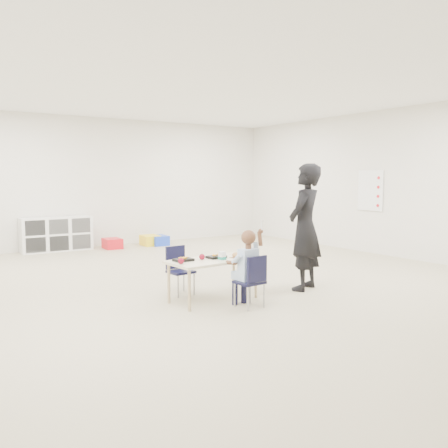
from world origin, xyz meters
TOP-DOWN VIEW (x-y plane):
  - room at (0.00, 0.00)m, footprint 9.00×9.02m
  - table at (-0.60, -0.81)m, footprint 1.17×0.65m
  - chair_near at (-0.41, -1.30)m, footprint 0.32×0.30m
  - chair_far at (-0.79, -0.33)m, footprint 0.32×0.30m
  - child at (-0.41, -1.30)m, footprint 0.44×0.44m
  - lunch_tray_near at (-0.53, -0.77)m, footprint 0.23×0.18m
  - lunch_tray_far at (-0.98, -0.74)m, footprint 0.23×0.18m
  - milk_carton at (-0.55, -0.94)m, footprint 0.08×0.08m
  - bread_roll at (-0.32, -0.88)m, footprint 0.09×0.09m
  - apple_near at (-0.74, -0.78)m, footprint 0.07×0.07m
  - apple_far at (-1.09, -0.89)m, footprint 0.07×0.07m
  - cubby_shelf at (-1.20, 4.28)m, footprint 1.40×0.40m
  - rules_poster at (3.98, 0.60)m, footprint 0.02×0.60m
  - adult at (0.73, -1.00)m, footprint 0.73×0.64m
  - bin_red at (-0.13, 3.98)m, footprint 0.36×0.45m
  - bin_yellow at (0.75, 3.98)m, footprint 0.38×0.48m
  - bin_blue at (0.91, 3.88)m, footprint 0.36×0.45m

SIDE VIEW (x-z plane):
  - bin_red at x=-0.13m, z-range 0.00..0.21m
  - bin_blue at x=0.91m, z-range 0.00..0.22m
  - bin_yellow at x=0.75m, z-range 0.00..0.22m
  - table at x=-0.60m, z-range 0.00..0.52m
  - chair_near at x=-0.41m, z-range 0.00..0.62m
  - chair_far at x=-0.79m, z-range 0.00..0.62m
  - cubby_shelf at x=-1.20m, z-range 0.00..0.70m
  - child at x=-0.41m, z-range 0.00..0.97m
  - lunch_tray_near at x=-0.53m, z-range 0.52..0.55m
  - lunch_tray_far at x=-0.98m, z-range 0.52..0.55m
  - bread_roll at x=-0.32m, z-range 0.52..0.58m
  - apple_near at x=-0.74m, z-range 0.52..0.59m
  - apple_far at x=-1.09m, z-range 0.52..0.59m
  - milk_carton at x=-0.55m, z-range 0.52..0.62m
  - adult at x=0.73m, z-range 0.00..1.69m
  - rules_poster at x=3.98m, z-range 0.85..1.65m
  - room at x=0.00m, z-range 0.00..2.80m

